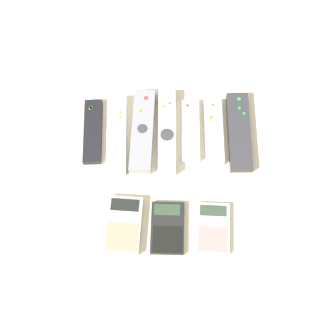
% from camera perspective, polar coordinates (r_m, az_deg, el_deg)
% --- Properties ---
extents(ground_plane, '(3.00, 3.00, 0.00)m').
position_cam_1_polar(ground_plane, '(1.08, 0.01, -2.43)').
color(ground_plane, beige).
extents(remote_0, '(0.05, 0.16, 0.02)m').
position_cam_1_polar(remote_0, '(1.13, -9.03, 4.43)').
color(remote_0, black).
rests_on(remote_0, ground_plane).
extents(remote_1, '(0.05, 0.20, 0.02)m').
position_cam_1_polar(remote_1, '(1.12, -6.17, 4.07)').
color(remote_1, white).
rests_on(remote_1, ground_plane).
extents(remote_2, '(0.06, 0.21, 0.03)m').
position_cam_1_polar(remote_2, '(1.12, -3.02, 4.56)').
color(remote_2, gray).
rests_on(remote_2, ground_plane).
extents(remote_3, '(0.04, 0.21, 0.03)m').
position_cam_1_polar(remote_3, '(1.12, 0.05, 4.46)').
color(remote_3, '#B7B7BC').
rests_on(remote_3, ground_plane).
extents(remote_4, '(0.04, 0.15, 0.02)m').
position_cam_1_polar(remote_4, '(1.12, 2.86, 4.55)').
color(remote_4, white).
rests_on(remote_4, ground_plane).
extents(remote_5, '(0.04, 0.16, 0.02)m').
position_cam_1_polar(remote_5, '(1.12, 5.70, 4.43)').
color(remote_5, '#B7B7BC').
rests_on(remote_5, ground_plane).
extents(remote_6, '(0.05, 0.20, 0.02)m').
position_cam_1_polar(remote_6, '(1.13, 8.76, 4.40)').
color(remote_6, '#333338').
rests_on(remote_6, ground_plane).
extents(calculator_0, '(0.09, 0.13, 0.02)m').
position_cam_1_polar(calculator_0, '(1.05, -5.36, -6.89)').
color(calculator_0, beige).
rests_on(calculator_0, ground_plane).
extents(calculator_1, '(0.08, 0.12, 0.01)m').
position_cam_1_polar(calculator_1, '(1.04, 0.18, -7.31)').
color(calculator_1, black).
rests_on(calculator_1, ground_plane).
extents(calculator_2, '(0.08, 0.12, 0.01)m').
position_cam_1_polar(calculator_2, '(1.05, 5.57, -7.29)').
color(calculator_2, silver).
rests_on(calculator_2, ground_plane).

